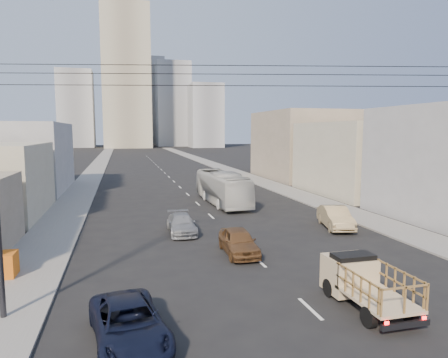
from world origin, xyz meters
name	(u,v)px	position (x,y,z in m)	size (l,w,h in m)	color
ground	(336,333)	(0.00, 0.00, 0.00)	(420.00, 420.00, 0.00)	black
sidewalk_left	(97,167)	(-11.75, 70.00, 0.06)	(3.50, 180.00, 0.12)	slate
sidewalk_right	(214,165)	(11.75, 70.00, 0.06)	(3.50, 180.00, 0.12)	slate
lane_dashes	(167,175)	(0.00, 53.00, 0.01)	(0.15, 104.00, 0.01)	silver
flatbed_pickup	(364,280)	(2.19, 1.70, 1.09)	(1.95, 4.41, 1.90)	tan
navy_pickup	(129,323)	(-7.00, 1.17, 0.67)	(2.23, 4.83, 1.34)	black
city_bus	(222,188)	(2.34, 25.51, 1.56)	(2.62, 11.19, 3.12)	beige
sedan_brown	(239,241)	(-0.72, 9.58, 0.73)	(1.73, 4.30, 1.46)	brown
sedan_tan	(336,217)	(7.89, 13.78, 0.78)	(1.65, 4.74, 1.56)	tan
sedan_grey	(181,224)	(-3.19, 15.12, 0.64)	(1.79, 4.41, 1.28)	gray
overhead_wires	(323,76)	(0.00, 1.50, 8.97)	(23.01, 5.02, 0.72)	black
bldg_right_mid	(363,158)	(19.50, 28.00, 4.00)	(11.00, 14.00, 8.00)	#AEA68C
bldg_right_far	(305,145)	(20.00, 44.00, 5.00)	(12.00, 16.00, 10.00)	gray
bldg_left_far	(10,158)	(-19.50, 39.00, 4.00)	(12.00, 16.00, 8.00)	gray
high_rise_tower	(126,78)	(-4.00, 170.00, 30.00)	(20.00, 20.00, 60.00)	gray
midrise_ne	(173,105)	(18.00, 185.00, 20.00)	(16.00, 16.00, 40.00)	gray
midrise_nw	(76,109)	(-26.00, 180.00, 17.00)	(15.00, 15.00, 34.00)	gray
midrise_back	(146,102)	(6.00, 200.00, 22.00)	(18.00, 18.00, 44.00)	gray
midrise_east	(206,116)	(30.00, 165.00, 14.00)	(14.00, 14.00, 28.00)	gray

